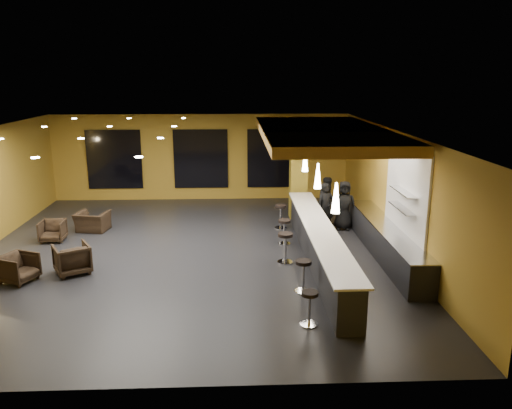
{
  "coord_description": "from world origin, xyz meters",
  "views": [
    {
      "loc": [
        1.39,
        -13.79,
        5.04
      ],
      "look_at": [
        2.0,
        0.5,
        1.3
      ],
      "focal_mm": 35.0,
      "sensor_mm": 36.0,
      "label": 1
    }
  ],
  "objects_px": {
    "armchair_a": "(18,268)",
    "armchair_c": "(53,231)",
    "column": "(299,170)",
    "pendant_1": "(318,176)",
    "bar_stool_0": "(309,304)",
    "staff_c": "(344,206)",
    "staff_b": "(328,201)",
    "bar_stool_4": "(281,213)",
    "bar_stool_2": "(285,244)",
    "bar_counter": "(319,246)",
    "armchair_d": "(92,222)",
    "staff_a": "(326,208)",
    "prep_counter": "(385,241)",
    "pendant_2": "(305,161)",
    "armchair_b": "(72,259)",
    "pendant_0": "(336,198)",
    "bar_stool_1": "(303,272)",
    "bar_stool_3": "(284,229)"
  },
  "relations": [
    {
      "from": "armchair_a",
      "to": "bar_stool_1",
      "type": "xyz_separation_m",
      "value": [
        7.03,
        -0.92,
        0.15
      ]
    },
    {
      "from": "column",
      "to": "armchair_d",
      "type": "bearing_deg",
      "value": -169.0
    },
    {
      "from": "armchair_b",
      "to": "armchair_d",
      "type": "bearing_deg",
      "value": -112.29
    },
    {
      "from": "pendant_0",
      "to": "armchair_a",
      "type": "distance_m",
      "value": 8.02
    },
    {
      "from": "bar_stool_2",
      "to": "column",
      "type": "bearing_deg",
      "value": 78.64
    },
    {
      "from": "pendant_1",
      "to": "bar_stool_3",
      "type": "distance_m",
      "value": 2.32
    },
    {
      "from": "prep_counter",
      "to": "staff_c",
      "type": "xyz_separation_m",
      "value": [
        -0.66,
        2.57,
        0.39
      ]
    },
    {
      "from": "pendant_1",
      "to": "armchair_c",
      "type": "distance_m",
      "value": 8.37
    },
    {
      "from": "staff_b",
      "to": "pendant_1",
      "type": "bearing_deg",
      "value": -124.45
    },
    {
      "from": "prep_counter",
      "to": "armchair_d",
      "type": "relative_size",
      "value": 6.06
    },
    {
      "from": "bar_counter",
      "to": "prep_counter",
      "type": "bearing_deg",
      "value": 14.04
    },
    {
      "from": "pendant_1",
      "to": "staff_b",
      "type": "relative_size",
      "value": 0.42
    },
    {
      "from": "bar_counter",
      "to": "bar_stool_3",
      "type": "distance_m",
      "value": 1.83
    },
    {
      "from": "column",
      "to": "staff_c",
      "type": "bearing_deg",
      "value": -48.75
    },
    {
      "from": "staff_a",
      "to": "column",
      "type": "bearing_deg",
      "value": 99.09
    },
    {
      "from": "pendant_0",
      "to": "armchair_b",
      "type": "height_order",
      "value": "pendant_0"
    },
    {
      "from": "pendant_0",
      "to": "bar_stool_1",
      "type": "relative_size",
      "value": 0.88
    },
    {
      "from": "armchair_a",
      "to": "armchair_c",
      "type": "distance_m",
      "value": 3.15
    },
    {
      "from": "armchair_a",
      "to": "armchair_c",
      "type": "bearing_deg",
      "value": 27.45
    },
    {
      "from": "armchair_a",
      "to": "bar_stool_4",
      "type": "bearing_deg",
      "value": -36.07
    },
    {
      "from": "bar_stool_0",
      "to": "staff_c",
      "type": "bearing_deg",
      "value": 72.1
    },
    {
      "from": "staff_c",
      "to": "bar_stool_4",
      "type": "xyz_separation_m",
      "value": [
        -2.09,
        0.19,
        -0.3
      ]
    },
    {
      "from": "pendant_2",
      "to": "armchair_d",
      "type": "height_order",
      "value": "pendant_2"
    },
    {
      "from": "bar_counter",
      "to": "staff_b",
      "type": "height_order",
      "value": "staff_b"
    },
    {
      "from": "pendant_1",
      "to": "staff_b",
      "type": "distance_m",
      "value": 3.52
    },
    {
      "from": "armchair_c",
      "to": "armchair_d",
      "type": "xyz_separation_m",
      "value": [
        0.94,
        1.01,
        -0.01
      ]
    },
    {
      "from": "prep_counter",
      "to": "staff_a",
      "type": "height_order",
      "value": "staff_a"
    },
    {
      "from": "armchair_d",
      "to": "armchair_b",
      "type": "bearing_deg",
      "value": 107.68
    },
    {
      "from": "prep_counter",
      "to": "column",
      "type": "distance_m",
      "value": 4.75
    },
    {
      "from": "staff_c",
      "to": "armchair_d",
      "type": "distance_m",
      "value": 8.36
    },
    {
      "from": "staff_c",
      "to": "bar_stool_0",
      "type": "height_order",
      "value": "staff_c"
    },
    {
      "from": "prep_counter",
      "to": "bar_stool_0",
      "type": "distance_m",
      "value": 4.83
    },
    {
      "from": "pendant_2",
      "to": "bar_stool_0",
      "type": "distance_m",
      "value": 6.77
    },
    {
      "from": "pendant_1",
      "to": "bar_stool_1",
      "type": "relative_size",
      "value": 0.88
    },
    {
      "from": "staff_a",
      "to": "bar_stool_0",
      "type": "height_order",
      "value": "staff_a"
    },
    {
      "from": "staff_b",
      "to": "armchair_c",
      "type": "relative_size",
      "value": 2.29
    },
    {
      "from": "bar_stool_1",
      "to": "column",
      "type": "bearing_deg",
      "value": 84.05
    },
    {
      "from": "staff_b",
      "to": "armchair_a",
      "type": "distance_m",
      "value": 9.7
    },
    {
      "from": "prep_counter",
      "to": "armchair_d",
      "type": "height_order",
      "value": "prep_counter"
    },
    {
      "from": "pendant_0",
      "to": "staff_c",
      "type": "distance_m",
      "value": 5.46
    },
    {
      "from": "armchair_a",
      "to": "bar_stool_0",
      "type": "height_order",
      "value": "bar_stool_0"
    },
    {
      "from": "armchair_a",
      "to": "armchair_c",
      "type": "relative_size",
      "value": 1.07
    },
    {
      "from": "pendant_1",
      "to": "armchair_a",
      "type": "xyz_separation_m",
      "value": [
        -7.7,
        -1.41,
        -1.99
      ]
    },
    {
      "from": "armchair_a",
      "to": "armchair_b",
      "type": "distance_m",
      "value": 1.27
    },
    {
      "from": "prep_counter",
      "to": "armchair_b",
      "type": "distance_m",
      "value": 8.57
    },
    {
      "from": "pendant_1",
      "to": "bar_stool_0",
      "type": "xyz_separation_m",
      "value": [
        -0.76,
        -3.96,
        -1.88
      ]
    },
    {
      "from": "pendant_1",
      "to": "armchair_d",
      "type": "height_order",
      "value": "pendant_1"
    },
    {
      "from": "column",
      "to": "pendant_1",
      "type": "height_order",
      "value": "column"
    },
    {
      "from": "staff_a",
      "to": "armchair_b",
      "type": "bearing_deg",
      "value": -167.71
    },
    {
      "from": "armchair_d",
      "to": "bar_stool_2",
      "type": "distance_m",
      "value": 6.86
    }
  ]
}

